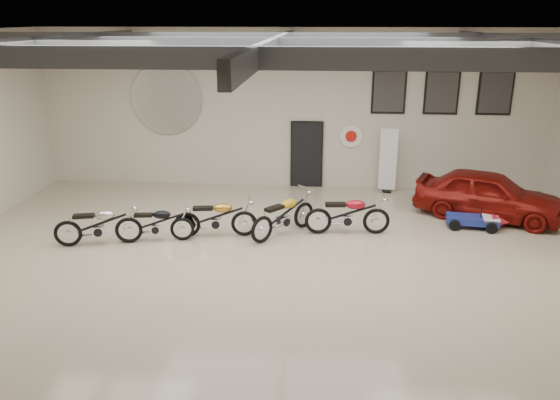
# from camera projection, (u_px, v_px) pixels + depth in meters

# --- Properties ---
(floor) EXTENTS (16.00, 12.00, 0.01)m
(floor) POSITION_uv_depth(u_px,v_px,m) (276.00, 263.00, 12.36)
(floor) COLOR #B9A28D
(floor) RESTS_ON ground
(ceiling) EXTENTS (16.00, 12.00, 0.01)m
(ceiling) POSITION_uv_depth(u_px,v_px,m) (275.00, 32.00, 10.77)
(ceiling) COLOR slate
(ceiling) RESTS_ON back_wall
(back_wall) EXTENTS (16.00, 0.02, 5.00)m
(back_wall) POSITION_uv_depth(u_px,v_px,m) (292.00, 110.00, 17.24)
(back_wall) COLOR beige
(back_wall) RESTS_ON floor
(ceiling_beams) EXTENTS (15.80, 11.80, 0.32)m
(ceiling_beams) POSITION_uv_depth(u_px,v_px,m) (275.00, 46.00, 10.85)
(ceiling_beams) COLOR #54565C
(ceiling_beams) RESTS_ON ceiling
(door) EXTENTS (0.92, 0.08, 2.10)m
(door) POSITION_uv_depth(u_px,v_px,m) (307.00, 155.00, 17.62)
(door) COLOR black
(door) RESTS_ON back_wall
(logo_plaque) EXTENTS (2.30, 0.06, 1.16)m
(logo_plaque) POSITION_uv_depth(u_px,v_px,m) (166.00, 99.00, 17.38)
(logo_plaque) COLOR silver
(logo_plaque) RESTS_ON back_wall
(poster_left) EXTENTS (1.05, 0.08, 1.35)m
(poster_left) POSITION_uv_depth(u_px,v_px,m) (389.00, 92.00, 16.79)
(poster_left) COLOR black
(poster_left) RESTS_ON back_wall
(poster_mid) EXTENTS (1.05, 0.08, 1.35)m
(poster_mid) POSITION_uv_depth(u_px,v_px,m) (442.00, 92.00, 16.67)
(poster_mid) COLOR black
(poster_mid) RESTS_ON back_wall
(poster_right) EXTENTS (1.05, 0.08, 1.35)m
(poster_right) POSITION_uv_depth(u_px,v_px,m) (495.00, 93.00, 16.56)
(poster_right) COLOR black
(poster_right) RESTS_ON back_wall
(oil_sign) EXTENTS (0.72, 0.10, 0.72)m
(oil_sign) POSITION_uv_depth(u_px,v_px,m) (351.00, 136.00, 17.31)
(oil_sign) COLOR white
(oil_sign) RESTS_ON back_wall
(banner_stand) EXTENTS (0.57, 0.31, 1.99)m
(banner_stand) POSITION_uv_depth(u_px,v_px,m) (388.00, 162.00, 17.02)
(banner_stand) COLOR white
(banner_stand) RESTS_ON floor
(motorcycle_silver) EXTENTS (2.13, 1.09, 1.06)m
(motorcycle_silver) POSITION_uv_depth(u_px,v_px,m) (98.00, 224.00, 13.19)
(motorcycle_silver) COLOR silver
(motorcycle_silver) RESTS_ON floor
(motorcycle_black) EXTENTS (1.91, 0.82, 0.96)m
(motorcycle_black) POSITION_uv_depth(u_px,v_px,m) (155.00, 223.00, 13.42)
(motorcycle_black) COLOR silver
(motorcycle_black) RESTS_ON floor
(motorcycle_gold) EXTENTS (2.11, 0.91, 1.06)m
(motorcycle_gold) POSITION_uv_depth(u_px,v_px,m) (215.00, 217.00, 13.68)
(motorcycle_gold) COLOR silver
(motorcycle_gold) RESTS_ON floor
(motorcycle_yellow) EXTENTS (1.90, 2.04, 1.11)m
(motorcycle_yellow) POSITION_uv_depth(u_px,v_px,m) (284.00, 214.00, 13.78)
(motorcycle_yellow) COLOR silver
(motorcycle_yellow) RESTS_ON floor
(motorcycle_red) EXTENTS (2.16, 0.80, 1.10)m
(motorcycle_red) POSITION_uv_depth(u_px,v_px,m) (348.00, 213.00, 13.85)
(motorcycle_red) COLOR silver
(motorcycle_red) RESTS_ON floor
(go_kart) EXTENTS (1.71, 0.96, 0.59)m
(go_kart) POSITION_uv_depth(u_px,v_px,m) (478.00, 218.00, 14.30)
(go_kart) COLOR navy
(go_kart) RESTS_ON floor
(vintage_car) EXTENTS (2.93, 4.21, 1.33)m
(vintage_car) POSITION_uv_depth(u_px,v_px,m) (488.00, 194.00, 14.97)
(vintage_car) COLOR maroon
(vintage_car) RESTS_ON floor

